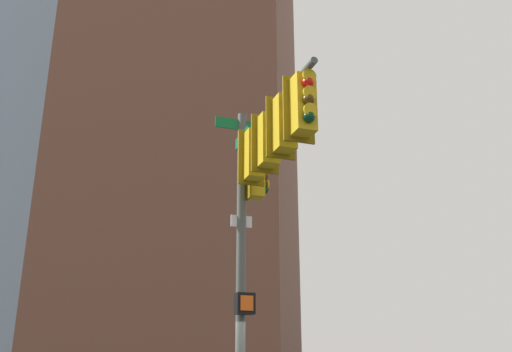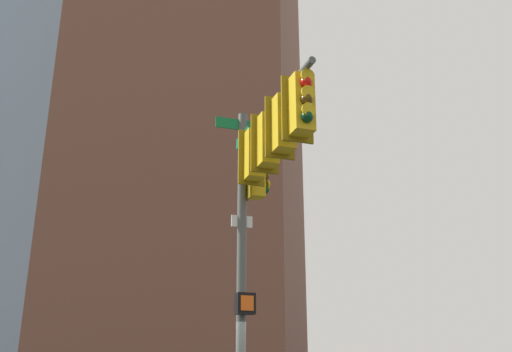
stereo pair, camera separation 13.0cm
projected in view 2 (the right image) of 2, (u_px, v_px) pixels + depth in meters
The scene contains 4 objects.
signal_pole_assembly at pixel (263, 174), 10.86m from camera, with size 3.70×2.23×6.90m.
building_brick_nearside at pixel (208, 80), 48.83m from camera, with size 24.33×14.57×50.19m, color brown.
building_brick_midblock at pixel (36, 169), 60.12m from camera, with size 18.86×19.64×43.44m, color #4C3328.
building_glass_tower at pixel (103, 88), 60.98m from camera, with size 24.04×33.44×60.26m, color #7A99B2.
Camera 2 is at (11.29, 1.60, 1.60)m, focal length 40.26 mm.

